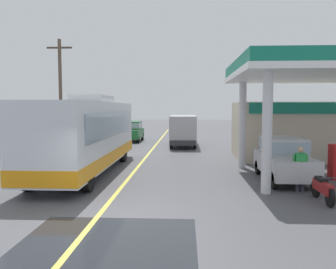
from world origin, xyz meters
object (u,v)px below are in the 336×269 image
Objects in this scene: car_at_pump at (284,157)px; motorcycle_parked_forecourt at (322,188)px; coach_bus_main at (87,136)px; car_trailing_behind_bus at (132,130)px; minibus_opposing_lane at (183,128)px; pedestrian_near_pump at (300,166)px.

car_at_pump is 2.33× the size of motorcycle_parked_forecourt.
coach_bus_main is 2.63× the size of car_trailing_behind_bus.
minibus_opposing_lane reaches higher than motorcycle_parked_forecourt.
minibus_opposing_lane is (4.47, 11.70, -0.25)m from coach_bus_main.
minibus_opposing_lane is 3.69× the size of pedestrian_near_pump.
coach_bus_main reaches higher than car_at_pump.
minibus_opposing_lane is at bearing 105.85° from motorcycle_parked_forecourt.
pedestrian_near_pump is at bearing 100.75° from motorcycle_parked_forecourt.
car_trailing_behind_bus is at bearing 118.12° from car_at_pump.
car_trailing_behind_bus is at bearing 114.92° from motorcycle_parked_forecourt.
coach_bus_main is 1.80× the size of minibus_opposing_lane.
car_at_pump is 19.22m from car_trailing_behind_bus.
coach_bus_main is 12.53m from minibus_opposing_lane.
car_trailing_behind_bus is (-0.25, 15.44, -0.71)m from coach_bus_main.
pedestrian_near_pump is (-0.27, 1.42, 0.49)m from motorcycle_parked_forecourt.
car_trailing_behind_bus is (-9.06, 16.95, 0.00)m from car_at_pump.
minibus_opposing_lane reaches higher than pedestrian_near_pump.
car_at_pump is 0.69× the size of minibus_opposing_lane.
coach_bus_main is 9.55m from pedestrian_near_pump.
car_at_pump is (8.80, -1.51, -0.71)m from coach_bus_main.
pedestrian_near_pump is (8.89, -3.40, -0.79)m from coach_bus_main.
pedestrian_near_pump is 0.40× the size of car_trailing_behind_bus.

